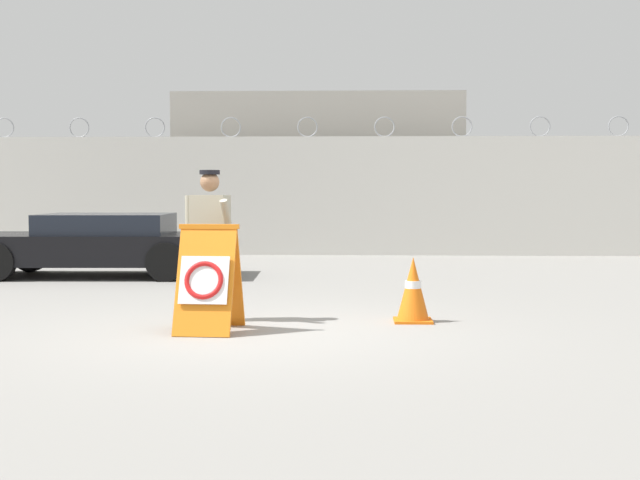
{
  "coord_description": "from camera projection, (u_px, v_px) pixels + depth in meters",
  "views": [
    {
      "loc": [
        1.02,
        -9.3,
        1.51
      ],
      "look_at": [
        0.62,
        1.73,
        0.88
      ],
      "focal_mm": 50.0,
      "sensor_mm": 36.0,
      "label": 1
    }
  ],
  "objects": [
    {
      "name": "security_guard",
      "position": [
        210.0,
        237.0,
        10.18
      ],
      "size": [
        0.61,
        0.5,
        1.73
      ],
      "rotation": [
        0.0,
        0.0,
        -0.26
      ],
      "color": "#514C42",
      "rests_on": "ground_plane"
    },
    {
      "name": "building_block",
      "position": [
        321.0,
        173.0,
        24.66
      ],
      "size": [
        7.26,
        5.63,
        3.91
      ],
      "color": "#B2ADA3",
      "rests_on": "ground_plane"
    },
    {
      "name": "parked_car_front_coupe",
      "position": [
        97.0,
        244.0,
        15.42
      ],
      "size": [
        4.55,
        2.05,
        1.08
      ],
      "rotation": [
        0.0,
        0.0,
        3.17
      ],
      "color": "black",
      "rests_on": "ground_plane"
    },
    {
      "name": "perimeter_wall",
      "position": [
        308.0,
        196.0,
        20.44
      ],
      "size": [
        36.0,
        0.3,
        3.16
      ],
      "color": "silver",
      "rests_on": "ground_plane"
    },
    {
      "name": "traffic_cone_near",
      "position": [
        413.0,
        290.0,
        10.13
      ],
      "size": [
        0.43,
        0.43,
        0.74
      ],
      "color": "orange",
      "rests_on": "ground_plane"
    },
    {
      "name": "barricade_sign",
      "position": [
        208.0,
        278.0,
        9.42
      ],
      "size": [
        0.66,
        0.9,
        1.15
      ],
      "rotation": [
        0.0,
        0.0,
        -0.07
      ],
      "color": "orange",
      "rests_on": "ground_plane"
    },
    {
      "name": "ground_plane",
      "position": [
        255.0,
        332.0,
        9.4
      ],
      "size": [
        90.0,
        90.0,
        0.0
      ],
      "primitive_type": "plane",
      "color": "gray"
    }
  ]
}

